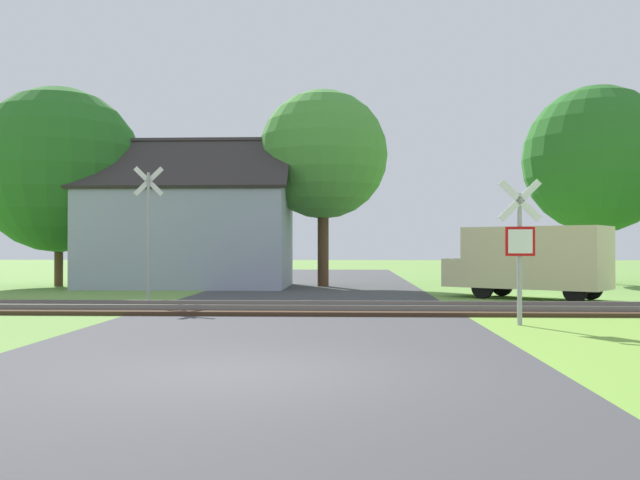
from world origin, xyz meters
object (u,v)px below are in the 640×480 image
object	(u,v)px
stop_sign_near	(520,244)
house	(189,234)
tree_left	(59,170)
mail_truck	(531,259)
tree_far	(597,159)
tree_center	(323,155)
crossing_sign_far	(148,224)

from	to	relation	value
stop_sign_near	house	size ratio (longest dim) A/B	0.36
tree_left	mail_truck	distance (m)	19.12
mail_truck	house	bearing A→B (deg)	97.48
tree_far	tree_center	world-z (taller)	tree_far
tree_center	tree_left	xyz separation A→B (m)	(-10.90, -0.39, -0.62)
tree_center	stop_sign_near	bearing A→B (deg)	-72.30
tree_center	mail_truck	distance (m)	10.46
crossing_sign_far	mail_truck	distance (m)	11.72
stop_sign_near	house	distance (m)	17.03
crossing_sign_far	tree_left	bearing A→B (deg)	118.70
stop_sign_near	crossing_sign_far	world-z (taller)	crossing_sign_far
tree_left	mail_truck	size ratio (longest dim) A/B	1.61
house	tree_far	world-z (taller)	tree_far
mail_truck	crossing_sign_far	bearing A→B (deg)	133.31
tree_far	crossing_sign_far	bearing A→B (deg)	-146.00
tree_far	tree_center	bearing A→B (deg)	-167.27
mail_truck	tree_center	bearing A→B (deg)	78.96
house	crossing_sign_far	bearing A→B (deg)	-85.47
crossing_sign_far	tree_left	world-z (taller)	tree_left
tree_far	mail_truck	world-z (taller)	tree_far
stop_sign_near	tree_center	world-z (taller)	tree_center
house	tree_center	world-z (taller)	tree_center
stop_sign_near	tree_left	distance (m)	21.17
stop_sign_near	tree_left	xyz separation A→B (m)	(-15.52, 14.06, 3.12)
tree_left	mail_truck	world-z (taller)	tree_left
crossing_sign_far	mail_truck	size ratio (longest dim) A/B	0.78
tree_far	mail_truck	size ratio (longest dim) A/B	1.72
tree_far	tree_left	bearing A→B (deg)	-172.28
stop_sign_near	house	world-z (taller)	house
stop_sign_near	tree_left	world-z (taller)	tree_left
house	tree_left	size ratio (longest dim) A/B	1.02
tree_far	tree_left	xyz separation A→B (m)	(-22.97, -3.11, -0.70)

